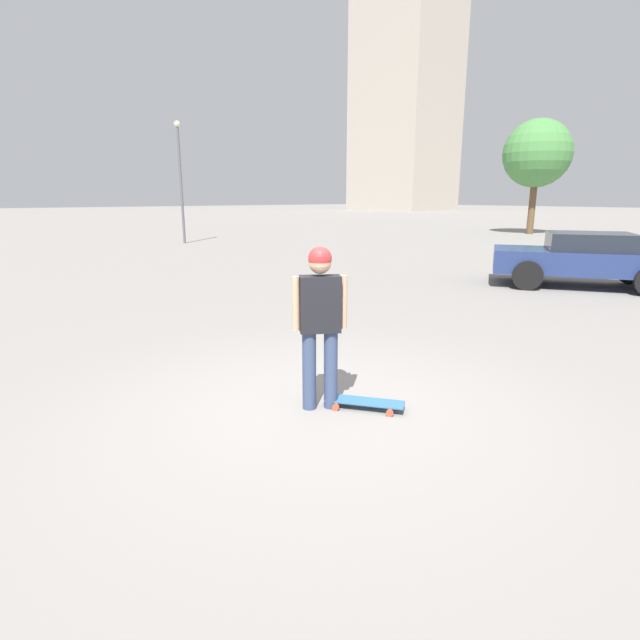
% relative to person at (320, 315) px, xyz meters
% --- Properties ---
extents(ground_plane, '(220.00, 220.00, 0.00)m').
position_rel_person_xyz_m(ground_plane, '(0.00, 0.00, -1.01)').
color(ground_plane, gray).
extents(person, '(0.49, 0.38, 1.71)m').
position_rel_person_xyz_m(person, '(0.00, 0.00, 0.00)').
color(person, '#38476B').
rests_on(person, ground_plane).
extents(skateboard, '(0.68, 0.80, 0.09)m').
position_rel_person_xyz_m(skateboard, '(0.35, -0.31, -0.94)').
color(skateboard, '#336693').
rests_on(skateboard, ground_plane).
extents(car_parked_near, '(3.77, 4.45, 1.33)m').
position_rel_person_xyz_m(car_parked_near, '(9.63, 1.74, -0.29)').
color(car_parked_near, navy).
rests_on(car_parked_near, ground_plane).
extents(building_block_distant, '(10.99, 15.02, 32.59)m').
position_rel_person_xyz_m(building_block_distant, '(60.32, 54.98, 15.28)').
color(building_block_distant, '#B2A899').
rests_on(building_block_distant, ground_plane).
extents(tree_distant, '(3.85, 3.85, 6.54)m').
position_rel_person_xyz_m(tree_distant, '(25.56, 12.16, 3.58)').
color(tree_distant, brown).
rests_on(tree_distant, ground_plane).
extents(lamp_post, '(0.28, 0.28, 5.54)m').
position_rel_person_xyz_m(lamp_post, '(6.78, 19.18, 2.25)').
color(lamp_post, '#59595E').
rests_on(lamp_post, ground_plane).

